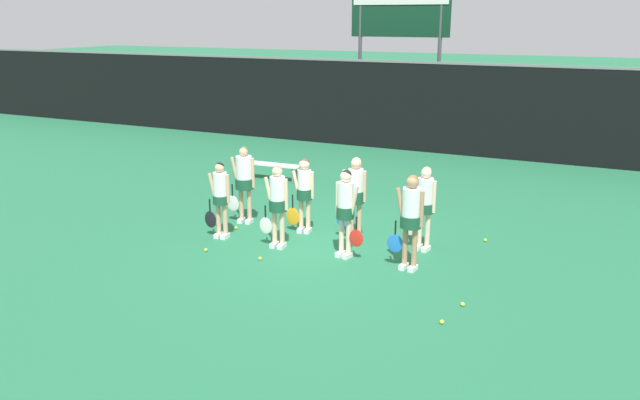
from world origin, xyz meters
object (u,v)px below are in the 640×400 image
object	(u,v)px
player_0	(220,195)
player_6	(355,192)
tennis_ball_0	(442,322)
player_2	(346,206)
tennis_ball_4	(463,304)
tennis_ball_2	(206,250)
player_5	(304,189)
tennis_ball_1	(236,228)
player_3	(411,214)
player_1	(277,200)
tennis_ball_5	(485,240)
scoreboard	(399,29)
player_4	(244,178)
tennis_ball_3	(260,258)
tennis_ball_6	(229,200)
bench_courtside	(271,166)
player_7	(425,202)

from	to	relation	value
player_0	player_6	xyz separation A→B (m)	(2.58, 1.10, 0.10)
tennis_ball_0	player_0	bearing A→B (deg)	160.30
player_2	tennis_ball_4	distance (m)	3.01
player_2	tennis_ball_2	bearing A→B (deg)	-149.69
player_5	tennis_ball_1	bearing A→B (deg)	-169.05
player_3	tennis_ball_2	bearing A→B (deg)	-161.16
player_1	tennis_ball_5	world-z (taller)	player_1
player_5	tennis_ball_5	bearing A→B (deg)	7.48
scoreboard	tennis_ball_5	size ratio (longest dim) A/B	78.92
player_4	tennis_ball_1	distance (m)	1.13
player_0	tennis_ball_5	distance (m)	5.60
tennis_ball_3	player_1	bearing A→B (deg)	91.95
player_6	tennis_ball_1	bearing A→B (deg)	-175.43
player_2	tennis_ball_6	bearing A→B (deg)	162.46
player_6	player_2	bearing A→B (deg)	-85.58
tennis_ball_2	scoreboard	bearing A→B (deg)	91.71
scoreboard	player_6	size ratio (longest dim) A/B	2.98
bench_courtside	tennis_ball_5	size ratio (longest dim) A/B	27.18
tennis_ball_3	bench_courtside	bearing A→B (deg)	117.26
player_0	tennis_ball_0	size ratio (longest dim) A/B	23.68
player_6	tennis_ball_1	world-z (taller)	player_6
player_1	tennis_ball_6	bearing A→B (deg)	136.46
bench_courtside	player_1	world-z (taller)	player_1
player_4	player_6	distance (m)	2.67
player_4	tennis_ball_4	distance (m)	5.96
player_4	tennis_ball_1	bearing A→B (deg)	-90.42
tennis_ball_1	tennis_ball_2	size ratio (longest dim) A/B	1.00
player_7	tennis_ball_4	bearing A→B (deg)	-51.32
player_4	tennis_ball_0	size ratio (longest dim) A/B	25.48
bench_courtside	player_3	xyz separation A→B (m)	(5.55, -4.70, 0.67)
player_6	tennis_ball_1	xyz separation A→B (m)	(-2.60, -0.55, -1.00)
scoreboard	tennis_ball_6	world-z (taller)	scoreboard
player_1	tennis_ball_5	distance (m)	4.41
bench_courtside	tennis_ball_1	xyz separation A→B (m)	(1.43, -4.14, -0.37)
player_3	tennis_ball_3	xyz separation A→B (m)	(-2.72, -0.79, -1.04)
bench_courtside	tennis_ball_3	world-z (taller)	bench_courtside
tennis_ball_5	player_0	bearing A→B (deg)	-157.79
scoreboard	player_7	world-z (taller)	scoreboard
bench_courtside	tennis_ball_2	bearing A→B (deg)	-75.92
player_1	player_0	bearing A→B (deg)	176.88
player_3	player_5	bearing A→B (deg)	165.23
player_4	player_5	size ratio (longest dim) A/B	1.07
tennis_ball_3	tennis_ball_5	distance (m)	4.71
player_3	tennis_ball_6	world-z (taller)	player_3
tennis_ball_1	player_4	bearing A→B (deg)	97.52
tennis_ball_0	tennis_ball_1	size ratio (longest dim) A/B	1.01
tennis_ball_0	tennis_ball_2	bearing A→B (deg)	168.56
tennis_ball_3	player_6	bearing A→B (deg)	57.62
player_2	tennis_ball_3	world-z (taller)	player_2
player_2	tennis_ball_3	size ratio (longest dim) A/B	26.40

